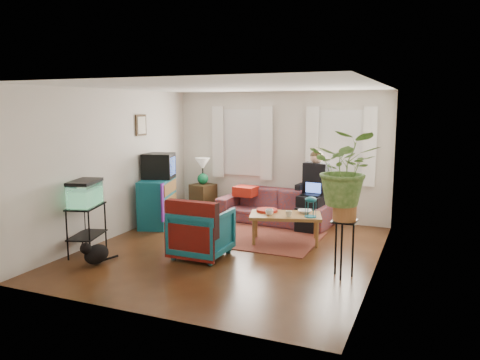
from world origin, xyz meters
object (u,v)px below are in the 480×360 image
at_px(coffee_table, 285,228).
at_px(side_table, 203,199).
at_px(dresser, 157,202).
at_px(armchair, 202,230).
at_px(plant_stand, 343,249).
at_px(aquarium_stand, 87,230).
at_px(sofa, 274,201).

bearing_deg(coffee_table, side_table, 131.63).
bearing_deg(side_table, coffee_table, -31.84).
bearing_deg(dresser, side_table, 58.33).
relative_size(armchair, plant_stand, 1.04).
bearing_deg(coffee_table, aquarium_stand, -161.99).
xyz_separation_m(side_table, plant_stand, (3.53, -2.72, 0.08)).
distance_m(dresser, coffee_table, 2.67).
relative_size(side_table, plant_stand, 0.80).
relative_size(aquarium_stand, plant_stand, 0.98).
bearing_deg(dresser, armchair, -56.02).
height_order(side_table, coffee_table, side_table).
distance_m(coffee_table, plant_stand, 1.78).
height_order(sofa, plant_stand, sofa).
xyz_separation_m(sofa, plant_stand, (1.83, -2.52, -0.04)).
distance_m(dresser, plant_stand, 4.13).
distance_m(armchair, plant_stand, 2.18).
height_order(side_table, armchair, armchair).
bearing_deg(armchair, plant_stand, 179.07).
distance_m(aquarium_stand, coffee_table, 3.24).
xyz_separation_m(aquarium_stand, armchair, (1.70, 0.61, 0.02)).
distance_m(sofa, dresser, 2.31).
bearing_deg(side_table, sofa, -6.86).
xyz_separation_m(dresser, aquarium_stand, (-0.01, -1.99, -0.07)).
relative_size(dresser, aquarium_stand, 1.30).
relative_size(dresser, coffee_table, 0.85).
bearing_deg(sofa, aquarium_stand, -118.10).
bearing_deg(aquarium_stand, armchair, 3.10).
height_order(sofa, side_table, sofa).
bearing_deg(sofa, dresser, -146.49).
bearing_deg(aquarium_stand, dresser, 72.97).
xyz_separation_m(sofa, dresser, (-2.04, -1.08, 0.02)).
relative_size(sofa, aquarium_stand, 2.88).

